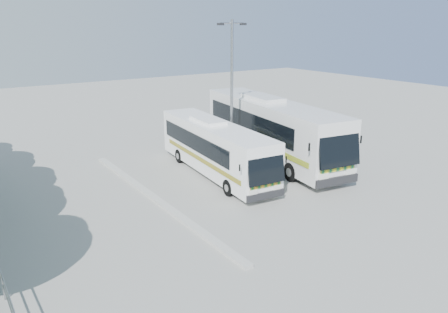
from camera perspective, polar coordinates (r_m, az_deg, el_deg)
ground at (r=22.07m, az=-1.37°, el=-6.00°), size 100.00×100.00×0.00m
kerb_divider at (r=22.65m, az=-9.06°, el=-5.39°), size 0.40×16.00×0.15m
coach_main at (r=25.65m, az=-1.16°, el=1.24°), size 3.21×11.02×3.02m
coach_adjacent at (r=28.73m, az=6.17°, el=3.74°), size 4.71×13.91×3.79m
lamppost at (r=26.73m, az=1.02°, el=8.97°), size 2.17×0.46×8.85m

